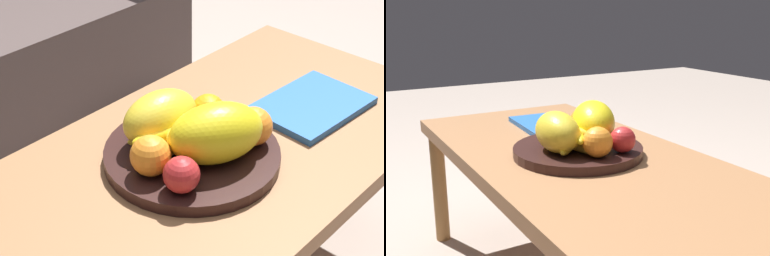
# 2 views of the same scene
# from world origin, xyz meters

# --- Properties ---
(coffee_table) EXTENTS (1.28, 0.58, 0.45)m
(coffee_table) POSITION_xyz_m (0.00, 0.00, 0.40)
(coffee_table) COLOR #9A6842
(coffee_table) RESTS_ON ground_plane
(fruit_bowl) EXTENTS (0.35, 0.35, 0.03)m
(fruit_bowl) POSITION_xyz_m (0.02, 0.01, 0.46)
(fruit_bowl) COLOR black
(fruit_bowl) RESTS_ON coffee_table
(melon_large_front) EXTENTS (0.18, 0.12, 0.10)m
(melon_large_front) POSITION_xyz_m (-0.00, 0.08, 0.53)
(melon_large_front) COLOR yellow
(melon_large_front) RESTS_ON fruit_bowl
(melon_smaller_beside) EXTENTS (0.22, 0.19, 0.12)m
(melon_smaller_beside) POSITION_xyz_m (0.02, -0.04, 0.53)
(melon_smaller_beside) COLOR yellow
(melon_smaller_beside) RESTS_ON fruit_bowl
(orange_front) EXTENTS (0.08, 0.08, 0.08)m
(orange_front) POSITION_xyz_m (-0.09, 0.02, 0.51)
(orange_front) COLOR orange
(orange_front) RESTS_ON fruit_bowl
(orange_left) EXTENTS (0.08, 0.08, 0.08)m
(orange_left) POSITION_xyz_m (0.11, -0.06, 0.51)
(orange_left) COLOR orange
(orange_left) RESTS_ON fruit_bowl
(orange_right) EXTENTS (0.07, 0.07, 0.07)m
(orange_right) POSITION_xyz_m (0.10, 0.04, 0.51)
(orange_right) COLOR orange
(orange_right) RESTS_ON fruit_bowl
(apple_front) EXTENTS (0.07, 0.07, 0.07)m
(apple_front) POSITION_xyz_m (-0.09, -0.06, 0.51)
(apple_front) COLOR red
(apple_front) RESTS_ON fruit_bowl
(banana_bunch) EXTENTS (0.17, 0.13, 0.06)m
(banana_bunch) POSITION_xyz_m (-0.01, 0.04, 0.50)
(banana_bunch) COLOR yellow
(banana_bunch) RESTS_ON fruit_bowl
(magazine) EXTENTS (0.26, 0.19, 0.02)m
(magazine) POSITION_xyz_m (0.34, -0.06, 0.46)
(magazine) COLOR #2761B4
(magazine) RESTS_ON coffee_table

